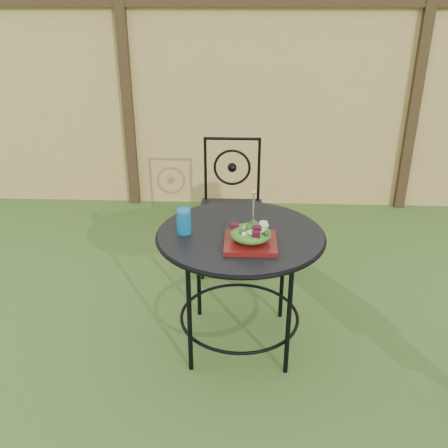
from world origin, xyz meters
The scene contains 8 objects.
ground centered at (0.00, 0.00, 0.00)m, with size 60.00×60.00×0.00m, color #294C18.
fence centered at (0.00, 2.19, 0.95)m, with size 8.00×0.12×1.90m.
patio_table centered at (-0.22, 0.00, 0.59)m, with size 0.92×0.92×0.72m.
patio_chair centered at (-0.30, 0.96, 0.50)m, with size 0.46×0.46×0.95m.
salad_plate centered at (-0.17, -0.14, 0.74)m, with size 0.27×0.27×0.02m, color #4F0C0B.
salad centered at (-0.17, -0.14, 0.79)m, with size 0.21×0.21×0.08m, color #235614.
fork centered at (-0.16, -0.14, 0.92)m, with size 0.01×0.01×0.18m, color silver.
drinking_glass centered at (-0.53, -0.02, 0.79)m, with size 0.08×0.08×0.14m, color #0C678E.
Camera 1 is at (-0.20, -2.44, 1.91)m, focal length 40.00 mm.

